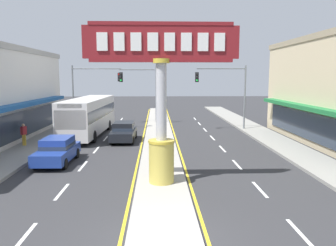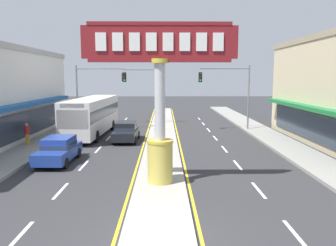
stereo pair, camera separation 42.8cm
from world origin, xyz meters
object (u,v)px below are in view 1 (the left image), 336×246
(sedan_near_left_lane, at_px, (124,131))
(pedestrian_near_kerb, at_px, (24,133))
(bus_near_right_lane, at_px, (89,114))
(district_sign, at_px, (161,99))
(traffic_light_right_side, at_px, (227,86))
(traffic_light_median_far, at_px, (142,85))
(sedan_far_right_lane, at_px, (57,150))
(traffic_light_left_side, at_px, (91,86))

(sedan_near_left_lane, xyz_separation_m, pedestrian_near_kerb, (-6.99, -2.35, 0.30))
(sedan_near_left_lane, relative_size, pedestrian_near_kerb, 2.71)
(pedestrian_near_kerb, bearing_deg, bus_near_right_lane, 54.98)
(sedan_near_left_lane, bearing_deg, district_sign, -75.75)
(bus_near_right_lane, xyz_separation_m, pedestrian_near_kerb, (-3.69, -5.26, -0.78))
(traffic_light_right_side, xyz_separation_m, traffic_light_median_far, (-8.18, 5.00, -0.05))
(district_sign, xyz_separation_m, traffic_light_median_far, (-1.75, 21.33, 0.09))
(traffic_light_median_far, relative_size, sedan_near_left_lane, 1.43)
(district_sign, distance_m, traffic_light_median_far, 21.41)
(district_sign, distance_m, sedan_near_left_lane, 12.03)
(sedan_far_right_lane, bearing_deg, traffic_light_median_far, 75.48)
(district_sign, relative_size, pedestrian_near_kerb, 4.63)
(traffic_light_median_far, height_order, sedan_far_right_lane, traffic_light_median_far)
(sedan_near_left_lane, height_order, pedestrian_near_kerb, pedestrian_near_kerb)
(traffic_light_left_side, distance_m, sedan_far_right_lane, 13.13)
(sedan_far_right_lane, bearing_deg, sedan_near_left_lane, 64.26)
(sedan_far_right_lane, relative_size, pedestrian_near_kerb, 2.70)
(pedestrian_near_kerb, bearing_deg, sedan_near_left_lane, 18.62)
(traffic_light_left_side, distance_m, sedan_near_left_lane, 7.66)
(sedan_far_right_lane, bearing_deg, district_sign, -35.37)
(district_sign, relative_size, bus_near_right_lane, 0.66)
(sedan_far_right_lane, bearing_deg, traffic_light_right_side, 43.57)
(bus_near_right_lane, relative_size, sedan_far_right_lane, 2.61)
(district_sign, xyz_separation_m, sedan_near_left_lane, (-2.85, 11.21, -3.32))
(sedan_far_right_lane, xyz_separation_m, pedestrian_near_kerb, (-3.69, 4.49, 0.30))
(traffic_light_median_far, relative_size, sedan_far_right_lane, 1.43)
(traffic_light_right_side, bearing_deg, pedestrian_near_kerb, -155.32)
(bus_near_right_lane, bearing_deg, sedan_far_right_lane, -89.99)
(traffic_light_right_side, xyz_separation_m, sedan_far_right_lane, (-12.58, -11.97, -3.46))
(district_sign, xyz_separation_m, sedan_far_right_lane, (-6.15, 4.36, -3.32))
(traffic_light_left_side, height_order, bus_near_right_lane, traffic_light_left_side)
(pedestrian_near_kerb, bearing_deg, traffic_light_median_far, 57.07)
(traffic_light_right_side, height_order, sedan_far_right_lane, traffic_light_right_side)
(pedestrian_near_kerb, bearing_deg, traffic_light_right_side, 24.68)
(sedan_far_right_lane, bearing_deg, bus_near_right_lane, 90.01)
(traffic_light_left_side, height_order, traffic_light_median_far, same)
(district_sign, bearing_deg, sedan_far_right_lane, 144.63)
(sedan_far_right_lane, distance_m, sedan_near_left_lane, 7.60)
(bus_near_right_lane, distance_m, sedan_near_left_lane, 4.53)
(traffic_light_right_side, bearing_deg, traffic_light_median_far, 148.55)
(traffic_light_left_side, relative_size, bus_near_right_lane, 0.55)
(sedan_far_right_lane, xyz_separation_m, sedan_near_left_lane, (3.30, 6.84, 0.00))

